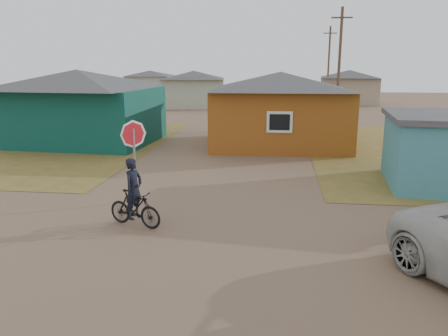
{
  "coord_description": "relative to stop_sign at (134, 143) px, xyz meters",
  "views": [
    {
      "loc": [
        2.4,
        -9.51,
        4.34
      ],
      "look_at": [
        0.86,
        3.0,
        1.3
      ],
      "focal_mm": 35.0,
      "sensor_mm": 36.0,
      "label": 1
    }
  ],
  "objects": [
    {
      "name": "house_pale_north",
      "position": [
        -12.01,
        42.67,
        -0.18
      ],
      "size": [
        6.28,
        5.81,
        3.4
      ],
      "color": "#A7AF97",
      "rests_on": "ground"
    },
    {
      "name": "house_yellow",
      "position": [
        4.49,
        10.67,
        0.07
      ],
      "size": [
        7.72,
        6.76,
        3.9
      ],
      "color": "#904B16",
      "rests_on": "ground"
    },
    {
      "name": "house_beige_east",
      "position": [
        11.99,
        36.67,
        -0.07
      ],
      "size": [
        6.95,
        6.05,
        3.6
      ],
      "color": "gray",
      "rests_on": "ground"
    },
    {
      "name": "utility_pole_near",
      "position": [
        8.49,
        18.67,
        2.21
      ],
      "size": [
        1.4,
        0.2,
        8.0
      ],
      "color": "brown",
      "rests_on": "ground"
    },
    {
      "name": "stop_sign",
      "position": [
        0.0,
        0.0,
        0.0
      ],
      "size": [
        0.81,
        0.37,
        2.65
      ],
      "color": "gray",
      "rests_on": "ground"
    },
    {
      "name": "utility_pole_far",
      "position": [
        9.49,
        34.67,
        2.21
      ],
      "size": [
        1.4,
        0.2,
        8.0
      ],
      "color": "brown",
      "rests_on": "ground"
    },
    {
      "name": "cyclist",
      "position": [
        0.62,
        -1.99,
        -1.24
      ],
      "size": [
        1.73,
        1.02,
        1.89
      ],
      "color": "black",
      "rests_on": "ground"
    },
    {
      "name": "house_pale_west",
      "position": [
        -4.01,
        30.67,
        -0.07
      ],
      "size": [
        7.04,
        6.15,
        3.6
      ],
      "color": "#A7AF97",
      "rests_on": "ground"
    },
    {
      "name": "house_teal",
      "position": [
        -6.51,
        10.17,
        0.12
      ],
      "size": [
        8.93,
        7.08,
        4.0
      ],
      "color": "#0A3B33",
      "rests_on": "ground"
    },
    {
      "name": "ground",
      "position": [
        1.99,
        -3.33,
        -1.93
      ],
      "size": [
        120.0,
        120.0,
        0.0
      ],
      "primitive_type": "plane",
      "color": "brown"
    }
  ]
}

